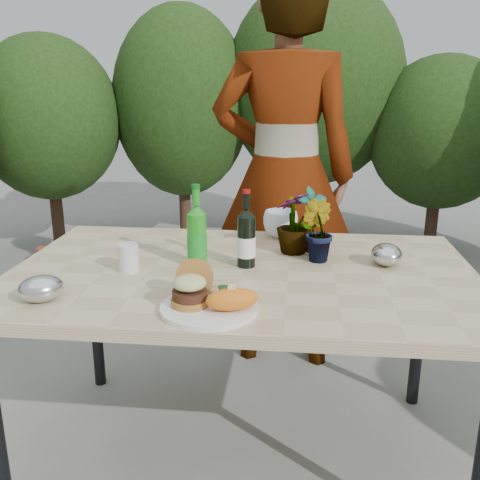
# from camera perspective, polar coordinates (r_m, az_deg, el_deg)

# --- Properties ---
(ground) EXTENTS (80.00, 80.00, 0.00)m
(ground) POSITION_cam_1_polar(r_m,az_deg,el_deg) (2.22, 0.24, -21.68)
(ground) COLOR slate
(ground) RESTS_ON ground
(patio_table) EXTENTS (1.60, 1.00, 0.75)m
(patio_table) POSITION_cam_1_polar(r_m,az_deg,el_deg) (1.87, 0.26, -4.81)
(patio_table) COLOR tan
(patio_table) RESTS_ON ground
(shrub_hedge) EXTENTS (6.84, 5.15, 2.21)m
(shrub_hedge) POSITION_cam_1_polar(r_m,az_deg,el_deg) (3.47, 7.76, 12.55)
(shrub_hedge) COLOR #382316
(shrub_hedge) RESTS_ON ground
(dinner_plate) EXTENTS (0.28, 0.28, 0.01)m
(dinner_plate) POSITION_cam_1_polar(r_m,az_deg,el_deg) (1.53, -3.30, -7.27)
(dinner_plate) COLOR white
(dinner_plate) RESTS_ON patio_table
(burger_stack) EXTENTS (0.11, 0.16, 0.11)m
(burger_stack) POSITION_cam_1_polar(r_m,az_deg,el_deg) (1.54, -5.25, -5.07)
(burger_stack) COLOR #B7722D
(burger_stack) RESTS_ON dinner_plate
(sweet_potato) EXTENTS (0.17, 0.12, 0.06)m
(sweet_potato) POSITION_cam_1_polar(r_m,az_deg,el_deg) (1.49, -0.85, -6.35)
(sweet_potato) COLOR orange
(sweet_potato) RESTS_ON dinner_plate
(grilled_veg) EXTENTS (0.08, 0.05, 0.03)m
(grilled_veg) POSITION_cam_1_polar(r_m,az_deg,el_deg) (1.61, -2.16, -5.31)
(grilled_veg) COLOR olive
(grilled_veg) RESTS_ON dinner_plate
(wine_bottle) EXTENTS (0.07, 0.07, 0.27)m
(wine_bottle) POSITION_cam_1_polar(r_m,az_deg,el_deg) (1.86, 0.67, 0.15)
(wine_bottle) COLOR black
(wine_bottle) RESTS_ON patio_table
(sparkling_water) EXTENTS (0.07, 0.07, 0.29)m
(sparkling_water) POSITION_cam_1_polar(r_m,az_deg,el_deg) (1.87, -4.62, 0.38)
(sparkling_water) COLOR #1D8E19
(sparkling_water) RESTS_ON patio_table
(plastic_cup) EXTENTS (0.07, 0.07, 0.09)m
(plastic_cup) POSITION_cam_1_polar(r_m,az_deg,el_deg) (1.86, -11.82, -1.85)
(plastic_cup) COLOR silver
(plastic_cup) RESTS_ON patio_table
(seedling_left) EXTENTS (0.16, 0.14, 0.25)m
(seedling_left) POSITION_cam_1_polar(r_m,az_deg,el_deg) (2.02, 7.74, 2.07)
(seedling_left) COLOR #22561D
(seedling_left) RESTS_ON patio_table
(seedling_mid) EXTENTS (0.15, 0.16, 0.22)m
(seedling_mid) POSITION_cam_1_polar(r_m,az_deg,el_deg) (1.94, 8.21, 0.97)
(seedling_mid) COLOR #24521C
(seedling_mid) RESTS_ON patio_table
(seedling_right) EXTENTS (0.18, 0.18, 0.23)m
(seedling_right) POSITION_cam_1_polar(r_m,az_deg,el_deg) (2.01, 5.77, 1.84)
(seedling_right) COLOR #2A581E
(seedling_right) RESTS_ON patio_table
(blue_bowl) EXTENTS (0.15, 0.15, 0.11)m
(blue_bowl) POSITION_cam_1_polar(r_m,az_deg,el_deg) (2.23, 4.35, 1.70)
(blue_bowl) COLOR silver
(blue_bowl) RESTS_ON patio_table
(foil_packet_left) EXTENTS (0.17, 0.16, 0.08)m
(foil_packet_left) POSITION_cam_1_polar(r_m,az_deg,el_deg) (1.69, -20.44, -4.89)
(foil_packet_left) COLOR #B4B6BB
(foil_packet_left) RESTS_ON patio_table
(foil_packet_right) EXTENTS (0.12, 0.14, 0.08)m
(foil_packet_right) POSITION_cam_1_polar(r_m,az_deg,el_deg) (1.96, 15.36, -1.50)
(foil_packet_right) COLOR #B5B8BD
(foil_packet_right) RESTS_ON patio_table
(person) EXTENTS (0.69, 0.45, 1.89)m
(person) POSITION_cam_1_polar(r_m,az_deg,el_deg) (2.57, 4.70, 6.85)
(person) COLOR #926449
(person) RESTS_ON ground
(terracotta_pot) EXTENTS (0.17, 0.17, 0.14)m
(terracotta_pot) POSITION_cam_1_polar(r_m,az_deg,el_deg) (4.42, -19.78, -1.59)
(terracotta_pot) COLOR #B8452F
(terracotta_pot) RESTS_ON ground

